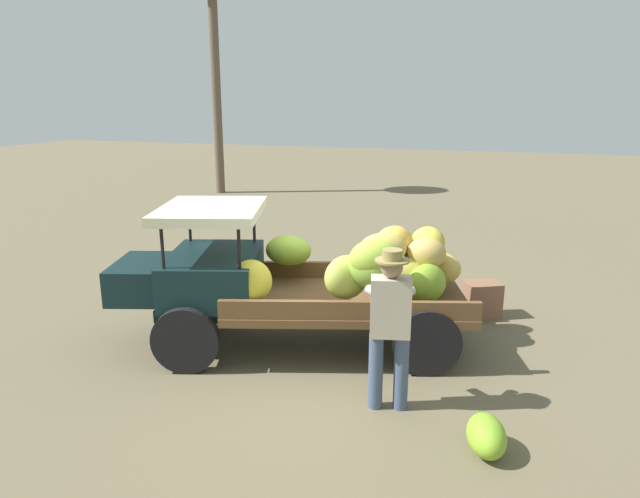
{
  "coord_description": "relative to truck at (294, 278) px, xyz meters",
  "views": [
    {
      "loc": [
        -2.49,
        6.39,
        3.13
      ],
      "look_at": [
        -0.27,
        -0.2,
        1.3
      ],
      "focal_mm": 32.23,
      "sensor_mm": 36.0,
      "label": 1
    }
  ],
  "objects": [
    {
      "name": "ground_plane",
      "position": [
        -0.04,
        0.07,
        -0.93
      ],
      "size": [
        60.0,
        60.0,
        0.0
      ],
      "primitive_type": "plane",
      "color": "#6B6047"
    },
    {
      "name": "truck",
      "position": [
        0.0,
        0.0,
        0.0
      ],
      "size": [
        4.66,
        2.79,
        1.84
      ],
      "rotation": [
        0.0,
        0.0,
        0.3
      ],
      "color": "black",
      "rests_on": "ground"
    },
    {
      "name": "farmer",
      "position": [
        -1.47,
        1.13,
        0.04
      ],
      "size": [
        0.53,
        0.49,
        1.71
      ],
      "rotation": [
        0.0,
        0.0,
        -1.33
      ],
      "color": "#455575",
      "rests_on": "ground"
    },
    {
      "name": "wooden_crate",
      "position": [
        -2.23,
        -1.87,
        -0.67
      ],
      "size": [
        0.62,
        0.57,
        0.52
      ],
      "primitive_type": "cube",
      "rotation": [
        0.0,
        0.0,
        0.5
      ],
      "color": "#8A5E44",
      "rests_on": "ground"
    },
    {
      "name": "loose_banana_bunch",
      "position": [
        -2.48,
        1.63,
        -0.75
      ],
      "size": [
        0.48,
        0.62,
        0.36
      ],
      "primitive_type": "ellipsoid",
      "rotation": [
        0.0,
        0.03,
        1.83
      ],
      "color": "#81B52C",
      "rests_on": "ground"
    }
  ]
}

